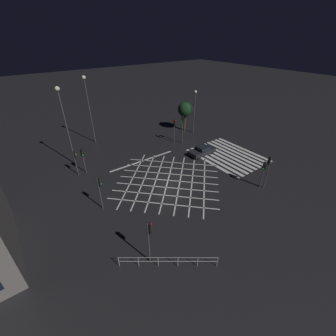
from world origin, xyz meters
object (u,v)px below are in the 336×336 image
object	(u,v)px
traffic_light_sw_main	(268,166)
traffic_light_ne_main	(83,156)
street_lamp_far	(195,104)
traffic_light_sw_cross	(263,170)
traffic_light_se_main	(175,126)
traffic_light_se_cross	(182,124)
waiting_car	(202,151)
street_lamp_west	(87,97)
traffic_light_median_north	(100,187)
traffic_light_nw_cross	(149,235)
street_tree_near	(185,110)
street_lamp_east	(63,111)
traffic_light_ne_cross	(75,158)

from	to	relation	value
traffic_light_sw_main	traffic_light_ne_main	bearing A→B (deg)	45.34
traffic_light_sw_main	street_lamp_far	xyz separation A→B (m)	(17.46, -4.65, 2.29)
traffic_light_sw_cross	traffic_light_se_main	bearing A→B (deg)	-88.61
traffic_light_se_cross	waiting_car	xyz separation A→B (m)	(-4.93, 0.15, -2.62)
street_lamp_west	traffic_light_median_north	bearing A→B (deg)	161.79
traffic_light_nw_cross	street_tree_near	world-z (taller)	street_tree_near
traffic_light_ne_main	street_lamp_west	world-z (taller)	street_lamp_west
traffic_light_se_cross	street_lamp_east	distance (m)	17.06
street_lamp_far	traffic_light_nw_cross	bearing A→B (deg)	131.07
traffic_light_se_cross	traffic_light_nw_cross	bearing A→B (deg)	44.32
traffic_light_sw_cross	street_tree_near	world-z (taller)	street_tree_near
street_lamp_far	street_tree_near	world-z (taller)	street_lamp_far
traffic_light_se_cross	traffic_light_se_main	bearing A→B (deg)	-45.48
traffic_light_se_main	street_lamp_west	size ratio (longest dim) A/B	0.38
street_lamp_east	traffic_light_sw_main	bearing A→B (deg)	-139.09
street_lamp_east	street_lamp_west	xyz separation A→B (m)	(5.34, -4.87, -0.01)
traffic_light_se_cross	traffic_light_se_main	xyz separation A→B (m)	(0.86, 0.85, -0.42)
traffic_light_se_cross	traffic_light_ne_cross	world-z (taller)	traffic_light_se_cross
street_lamp_west	street_lamp_far	xyz separation A→B (m)	(-6.44, -15.86, -2.22)
traffic_light_nw_cross	traffic_light_median_north	bearing A→B (deg)	93.90
traffic_light_nw_cross	traffic_light_ne_main	bearing A→B (deg)	88.82
street_lamp_east	waiting_car	bearing A→B (deg)	-117.33
traffic_light_ne_main	waiting_car	bearing A→B (deg)	71.56
street_tree_near	waiting_car	bearing A→B (deg)	155.50
street_lamp_west	traffic_light_se_cross	bearing A→B (deg)	-127.55
traffic_light_ne_cross	street_lamp_far	distance (m)	21.44
traffic_light_ne_cross	street_tree_near	size ratio (longest dim) A/B	0.63
traffic_light_sw_main	traffic_light_sw_cross	bearing A→B (deg)	53.94
traffic_light_nw_cross	street_tree_near	bearing A→B (deg)	44.55
traffic_light_nw_cross	street_lamp_west	bearing A→B (deg)	78.94
traffic_light_se_main	street_lamp_far	world-z (taller)	street_lamp_far
traffic_light_se_main	traffic_light_ne_cross	bearing A→B (deg)	-88.63
traffic_light_sw_main	street_lamp_east	xyz separation A→B (m)	(18.55, 16.08, 4.52)
traffic_light_se_main	street_lamp_west	world-z (taller)	street_lamp_west
traffic_light_median_north	street_lamp_east	bearing A→B (deg)	87.58
traffic_light_median_north	traffic_light_ne_cross	world-z (taller)	traffic_light_median_north
traffic_light_sw_cross	street_lamp_east	world-z (taller)	street_lamp_east
traffic_light_nw_cross	street_lamp_far	distance (m)	27.46
traffic_light_sw_main	traffic_light_se_main	distance (m)	16.08
traffic_light_sw_cross	traffic_light_sw_main	size ratio (longest dim) A/B	0.84
traffic_light_sw_main	waiting_car	bearing A→B (deg)	0.18
traffic_light_ne_main	street_lamp_far	distance (m)	20.58
street_lamp_far	street_tree_near	xyz separation A→B (m)	(1.72, 0.62, -1.31)
traffic_light_sw_cross	traffic_light_ne_cross	size ratio (longest dim) A/B	1.03
traffic_light_sw_cross	traffic_light_ne_main	size ratio (longest dim) A/B	0.98
traffic_light_se_main	traffic_light_median_north	bearing A→B (deg)	-62.06
traffic_light_sw_cross	traffic_light_se_cross	bearing A→B (deg)	-91.79
traffic_light_ne_cross	waiting_car	bearing A→B (deg)	-18.18
traffic_light_sw_cross	traffic_light_sw_main	bearing A→B (deg)	143.94
traffic_light_nw_cross	traffic_light_se_main	size ratio (longest dim) A/B	1.04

